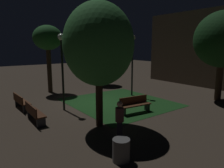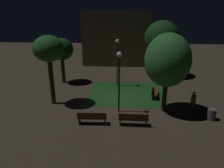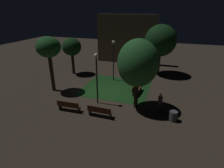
# 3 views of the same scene
# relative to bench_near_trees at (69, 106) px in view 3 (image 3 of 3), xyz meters

# --- Properties ---
(ground_plane) EXTENTS (60.00, 60.00, 0.00)m
(ground_plane) POSITION_rel_bench_near_trees_xyz_m (1.27, 4.13, -0.48)
(ground_plane) COLOR #3D3328
(grass_lawn) EXTENTS (6.41, 5.85, 0.01)m
(grass_lawn) POSITION_rel_bench_near_trees_xyz_m (2.14, 5.46, -0.48)
(grass_lawn) COLOR #194219
(grass_lawn) RESTS_ON ground
(bench_near_trees) EXTENTS (1.82, 0.55, 0.88)m
(bench_near_trees) POSITION_rel_bench_near_trees_xyz_m (0.00, 0.00, 0.00)
(bench_near_trees) COLOR #512D19
(bench_near_trees) RESTS_ON ground
(bench_by_lamp) EXTENTS (1.81, 0.50, 0.88)m
(bench_by_lamp) POSITION_rel_bench_near_trees_xyz_m (2.54, -0.00, 0.00)
(bench_by_lamp) COLOR #422314
(bench_by_lamp) RESTS_ON ground
(bench_back_row) EXTENTS (0.66, 1.84, 0.88)m
(bench_back_row) POSITION_rel_bench_near_trees_xyz_m (4.30, 4.83, 0.00)
(bench_back_row) COLOR #512D19
(bench_back_row) RESTS_ON ground
(tree_left_canopy) EXTENTS (2.21, 2.21, 4.30)m
(tree_left_canopy) POSITION_rel_bench_near_trees_xyz_m (-4.08, 7.99, 2.73)
(tree_left_canopy) COLOR #2D2116
(tree_left_canopy) RESTS_ON ground
(tree_tall_center) EXTENTS (3.57, 3.57, 5.79)m
(tree_tall_center) POSITION_rel_bench_near_trees_xyz_m (5.65, 11.07, 3.49)
(tree_tall_center) COLOR #38281C
(tree_tall_center) RESTS_ON ground
(tree_back_right) EXTENTS (3.03, 3.03, 5.43)m
(tree_back_right) POSITION_rel_bench_near_trees_xyz_m (4.74, 2.26, 3.15)
(tree_back_right) COLOR #2D2116
(tree_back_right) RESTS_ON ground
(tree_right_canopy) EXTENTS (2.19, 2.19, 5.12)m
(tree_right_canopy) POSITION_rel_bench_near_trees_xyz_m (-3.45, 2.99, 3.60)
(tree_right_canopy) COLOR #38281C
(tree_right_canopy) RESTS_ON ground
(lamp_post_plaza_east) EXTENTS (0.36, 0.36, 4.23)m
(lamp_post_plaza_east) POSITION_rel_bench_near_trees_xyz_m (1.58, 1.92, 2.42)
(lamp_post_plaza_east) COLOR black
(lamp_post_plaza_east) RESTS_ON ground
(lamp_post_near_wall) EXTENTS (0.36, 0.36, 4.34)m
(lamp_post_near_wall) POSITION_rel_bench_near_trees_xyz_m (1.21, 7.38, 2.49)
(lamp_post_near_wall) COLOR black
(lamp_post_near_wall) RESTS_ON ground
(trash_bin) EXTENTS (0.56, 0.56, 0.73)m
(trash_bin) POSITION_rel_bench_near_trees_xyz_m (7.63, 1.18, -0.12)
(trash_bin) COLOR #4C4C4C
(trash_bin) RESTS_ON ground
(pedestrian) EXTENTS (0.34, 0.33, 1.61)m
(pedestrian) POSITION_rel_bench_near_trees_xyz_m (6.61, 1.92, 0.37)
(pedestrian) COLOR black
(pedestrian) RESTS_ON ground
(building_wall_backdrop) EXTENTS (8.40, 0.80, 6.67)m
(building_wall_backdrop) POSITION_rel_bench_near_trees_xyz_m (0.72, 14.78, 2.85)
(building_wall_backdrop) COLOR brown
(building_wall_backdrop) RESTS_ON ground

